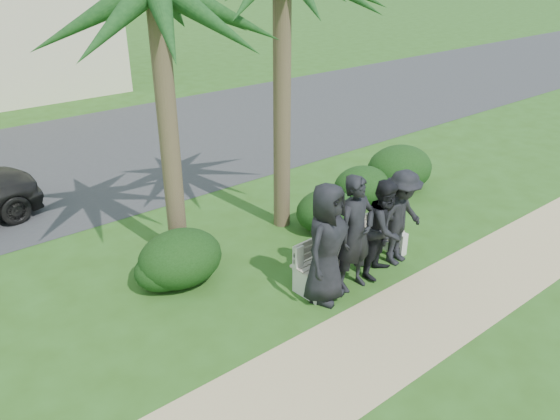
# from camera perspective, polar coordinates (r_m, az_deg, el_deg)

# --- Properties ---
(ground) EXTENTS (160.00, 160.00, 0.00)m
(ground) POSITION_cam_1_polar(r_m,az_deg,el_deg) (9.35, 5.02, -6.28)
(ground) COLOR #2A5016
(ground) RESTS_ON ground
(footpath) EXTENTS (30.00, 1.60, 0.01)m
(footpath) POSITION_cam_1_polar(r_m,az_deg,el_deg) (8.38, 13.65, -11.23)
(footpath) COLOR tan
(footpath) RESTS_ON ground
(asphalt_street) EXTENTS (160.00, 8.00, 0.01)m
(asphalt_street) POSITION_cam_1_polar(r_m,az_deg,el_deg) (15.55, -15.75, 6.22)
(asphalt_street) COLOR #2D2D30
(asphalt_street) RESTS_ON ground
(park_bench) EXTENTS (2.32, 0.65, 0.80)m
(park_bench) POSITION_cam_1_polar(r_m,az_deg,el_deg) (9.19, 7.53, -4.39)
(park_bench) COLOR #A6998B
(park_bench) RESTS_ON ground
(man_a) EXTENTS (1.09, 0.89, 1.92)m
(man_a) POSITION_cam_1_polar(r_m,az_deg,el_deg) (8.17, 4.86, -3.51)
(man_a) COLOR black
(man_a) RESTS_ON ground
(man_b) EXTENTS (0.70, 0.46, 1.92)m
(man_b) POSITION_cam_1_polar(r_m,az_deg,el_deg) (8.50, 7.90, -2.46)
(man_b) COLOR black
(man_b) RESTS_ON ground
(man_c) EXTENTS (0.96, 0.84, 1.67)m
(man_c) POSITION_cam_1_polar(r_m,az_deg,el_deg) (9.01, 10.92, -1.87)
(man_c) COLOR black
(man_c) RESTS_ON ground
(man_d) EXTENTS (1.16, 0.76, 1.69)m
(man_d) POSITION_cam_1_polar(r_m,az_deg,el_deg) (9.38, 12.51, -0.81)
(man_d) COLOR black
(man_d) RESTS_ON ground
(hedge_a) EXTENTS (1.01, 0.84, 0.66)m
(hedge_a) POSITION_cam_1_polar(r_m,az_deg,el_deg) (8.94, -11.91, -5.91)
(hedge_a) COLOR black
(hedge_a) RESTS_ON ground
(hedge_b) EXTENTS (1.40, 1.16, 0.91)m
(hedge_b) POSITION_cam_1_polar(r_m,az_deg,el_deg) (8.95, -10.39, -4.81)
(hedge_b) COLOR black
(hedge_b) RESTS_ON ground
(hedge_d) EXTENTS (1.23, 1.02, 0.80)m
(hedge_d) POSITION_cam_1_polar(r_m,az_deg,el_deg) (10.51, 4.82, 0.05)
(hedge_d) COLOR black
(hedge_d) RESTS_ON ground
(hedge_e) EXTENTS (1.27, 1.05, 0.83)m
(hedge_e) POSITION_cam_1_polar(r_m,az_deg,el_deg) (11.67, 8.54, 2.62)
(hedge_e) COLOR black
(hedge_e) RESTS_ON ground
(hedge_f) EXTENTS (1.58, 1.30, 1.03)m
(hedge_f) POSITION_cam_1_polar(r_m,az_deg,el_deg) (12.51, 12.40, 4.39)
(hedge_f) COLOR black
(hedge_f) RESTS_ON ground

